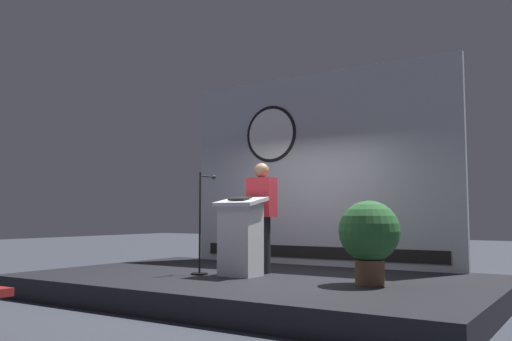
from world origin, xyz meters
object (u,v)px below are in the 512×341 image
(speaker_person, at_px, (262,217))
(potted_plant, at_px, (369,235))
(podium, at_px, (241,237))
(microphone_stand, at_px, (202,239))

(speaker_person, distance_m, potted_plant, 1.87)
(podium, relative_size, potted_plant, 1.08)
(podium, relative_size, speaker_person, 0.69)
(speaker_person, bearing_deg, microphone_stand, -138.14)
(microphone_stand, xyz_separation_m, potted_plant, (2.47, 0.19, 0.10))
(podium, height_order, microphone_stand, microphone_stand)
(podium, xyz_separation_m, speaker_person, (0.05, 0.48, 0.28))
(speaker_person, xyz_separation_m, potted_plant, (1.81, -0.40, -0.22))
(microphone_stand, height_order, potted_plant, microphone_stand)
(podium, distance_m, speaker_person, 0.56)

